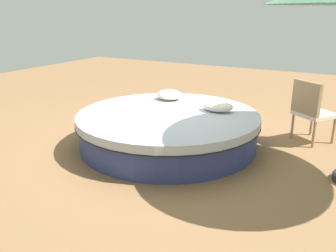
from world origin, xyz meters
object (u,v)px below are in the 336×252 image
Objects in this scene: throw_pillow_0 at (218,106)px; throw_pillow_1 at (169,95)px; patio_chair at (311,108)px; round_bed at (168,129)px.

throw_pillow_0 is 1.05m from throw_pillow_1.
patio_chair reaches higher than throw_pillow_0.
round_bed is at bearing -112.01° from patio_chair.
throw_pillow_0 is at bearing -114.32° from patio_chair.
throw_pillow_1 is at bearing -133.66° from patio_chair.
round_bed is 2.23m from patio_chair.
throw_pillow_1 is 0.45× the size of patio_chair.
round_bed is 0.91m from throw_pillow_1.
patio_chair is (1.25, 0.72, -0.03)m from throw_pillow_0.
round_bed is at bearing -143.28° from throw_pillow_0.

